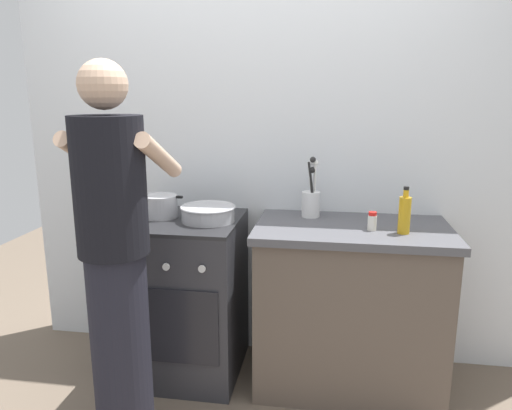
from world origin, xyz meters
name	(u,v)px	position (x,y,z in m)	size (l,w,h in m)	color
ground	(244,388)	(0.00, 0.00, 0.00)	(6.00, 6.00, 0.00)	#6B5B4C
back_wall	(292,149)	(0.20, 0.50, 1.25)	(3.20, 0.10, 2.50)	silver
countertop	(349,307)	(0.55, 0.15, 0.45)	(1.00, 0.60, 0.90)	brown
stove_range	(187,296)	(-0.35, 0.15, 0.45)	(0.60, 0.62, 0.90)	#2D2D33
pot	(160,206)	(-0.49, 0.17, 0.96)	(0.25, 0.19, 0.12)	#B2B2B7
mixing_bowl	(208,213)	(-0.21, 0.13, 0.95)	(0.30, 0.30, 0.08)	#B7B7BC
utensil_crock	(311,199)	(0.33, 0.31, 1.00)	(0.10, 0.10, 0.34)	silver
spice_bottle	(372,221)	(0.64, 0.09, 0.95)	(0.04, 0.04, 0.09)	silver
oil_bottle	(405,214)	(0.79, 0.05, 1.00)	(0.06, 0.06, 0.23)	gold
person	(116,261)	(-0.47, -0.44, 0.86)	(0.41, 0.50, 1.70)	black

